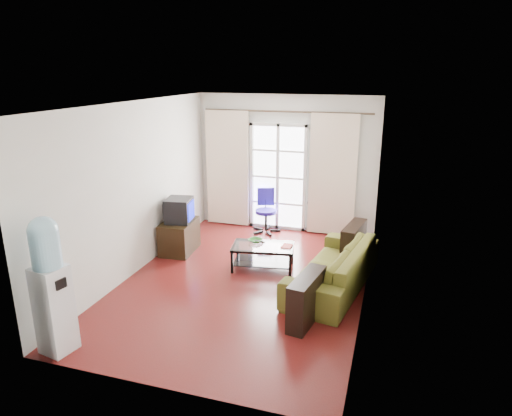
{
  "coord_description": "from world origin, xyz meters",
  "views": [
    {
      "loc": [
        2.07,
        -6.1,
        3.17
      ],
      "look_at": [
        0.07,
        0.35,
        1.1
      ],
      "focal_mm": 32.0,
      "sensor_mm": 36.0,
      "label": 1
    }
  ],
  "objects_px": {
    "sofa": "(333,266)",
    "water_cooler": "(50,283)",
    "tv_stand": "(179,236)",
    "task_chair": "(266,219)",
    "crt_tv": "(178,210)",
    "coffee_table": "(263,254)"
  },
  "relations": [
    {
      "from": "task_chair",
      "to": "water_cooler",
      "type": "bearing_deg",
      "value": -121.75
    },
    {
      "from": "task_chair",
      "to": "water_cooler",
      "type": "height_order",
      "value": "water_cooler"
    },
    {
      "from": "tv_stand",
      "to": "coffee_table",
      "type": "bearing_deg",
      "value": -13.28
    },
    {
      "from": "sofa",
      "to": "water_cooler",
      "type": "xyz_separation_m",
      "value": [
        -2.83,
        -2.59,
        0.54
      ]
    },
    {
      "from": "sofa",
      "to": "tv_stand",
      "type": "bearing_deg",
      "value": -91.66
    },
    {
      "from": "crt_tv",
      "to": "water_cooler",
      "type": "height_order",
      "value": "water_cooler"
    },
    {
      "from": "sofa",
      "to": "crt_tv",
      "type": "height_order",
      "value": "crt_tv"
    },
    {
      "from": "coffee_table",
      "to": "crt_tv",
      "type": "xyz_separation_m",
      "value": [
        -1.64,
        0.27,
        0.52
      ]
    },
    {
      "from": "water_cooler",
      "to": "task_chair",
      "type": "bearing_deg",
      "value": 86.33
    },
    {
      "from": "sofa",
      "to": "water_cooler",
      "type": "relative_size",
      "value": 1.41
    },
    {
      "from": "crt_tv",
      "to": "water_cooler",
      "type": "bearing_deg",
      "value": -99.08
    },
    {
      "from": "coffee_table",
      "to": "water_cooler",
      "type": "xyz_separation_m",
      "value": [
        -1.64,
        -2.9,
        0.6
      ]
    },
    {
      "from": "sofa",
      "to": "task_chair",
      "type": "distance_m",
      "value": 2.61
    },
    {
      "from": "task_chair",
      "to": "water_cooler",
      "type": "xyz_separation_m",
      "value": [
        -1.19,
        -4.63,
        0.6
      ]
    },
    {
      "from": "tv_stand",
      "to": "crt_tv",
      "type": "distance_m",
      "value": 0.5
    },
    {
      "from": "sofa",
      "to": "task_chair",
      "type": "bearing_deg",
      "value": -131.47
    },
    {
      "from": "task_chair",
      "to": "sofa",
      "type": "bearing_deg",
      "value": -68.54
    },
    {
      "from": "coffee_table",
      "to": "water_cooler",
      "type": "distance_m",
      "value": 3.38
    },
    {
      "from": "tv_stand",
      "to": "water_cooler",
      "type": "distance_m",
      "value": 3.21
    },
    {
      "from": "tv_stand",
      "to": "task_chair",
      "type": "relative_size",
      "value": 0.89
    },
    {
      "from": "coffee_table",
      "to": "water_cooler",
      "type": "height_order",
      "value": "water_cooler"
    },
    {
      "from": "crt_tv",
      "to": "water_cooler",
      "type": "xyz_separation_m",
      "value": [
        0.0,
        -3.16,
        0.08
      ]
    }
  ]
}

